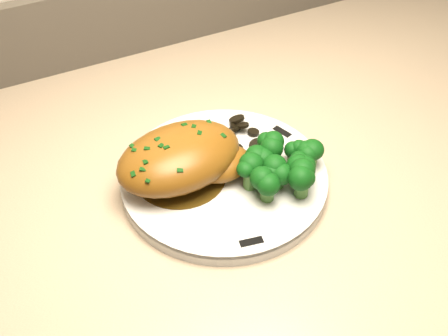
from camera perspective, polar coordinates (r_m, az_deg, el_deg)
name	(u,v)px	position (r m, az deg, el deg)	size (l,w,h in m)	color
plate	(224,179)	(0.68, 0.00, -1.11)	(0.25, 0.25, 0.02)	silver
rim_accent_0	(282,132)	(0.74, 5.93, 3.67)	(0.03, 0.01, 0.00)	black
rim_accent_1	(139,158)	(0.70, -8.61, 0.98)	(0.03, 0.01, 0.00)	black
rim_accent_2	(251,242)	(0.61, 2.79, -7.51)	(0.03, 0.01, 0.00)	black
gravy_pool	(180,176)	(0.67, -4.45, -0.78)	(0.11, 0.11, 0.00)	#402B0B
chicken_breast	(184,158)	(0.65, -4.07, 1.00)	(0.16, 0.12, 0.06)	brown
mushroom_pile	(229,142)	(0.71, 0.55, 2.65)	(0.09, 0.07, 0.02)	black
broccoli_florets	(282,166)	(0.66, 5.88, 0.20)	(0.10, 0.09, 0.04)	#4A7E35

